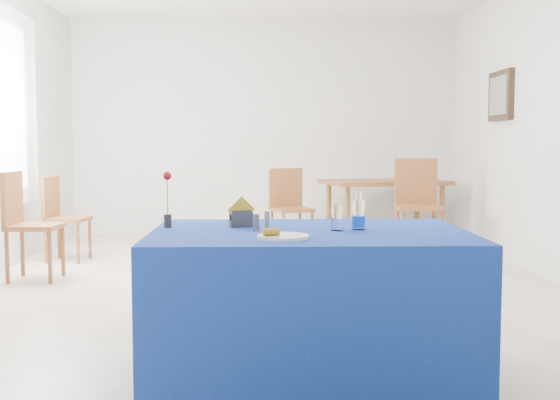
# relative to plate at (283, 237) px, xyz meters

# --- Properties ---
(floor) EXTENTS (7.00, 7.00, 0.00)m
(floor) POSITION_rel_plate_xyz_m (-0.07, 2.49, -0.77)
(floor) COLOR beige
(floor) RESTS_ON ground
(room_shell) EXTENTS (7.00, 7.00, 7.00)m
(room_shell) POSITION_rel_plate_xyz_m (-0.07, 2.49, 0.98)
(room_shell) COLOR silver
(room_shell) RESTS_ON ground
(curtain) EXTENTS (0.04, 1.75, 1.85)m
(curtain) POSITION_rel_plate_xyz_m (-2.47, 3.29, 0.78)
(curtain) COLOR white
(curtain) RESTS_ON room_shell
(picture_frame) EXTENTS (0.06, 0.64, 0.52)m
(picture_frame) POSITION_rel_plate_xyz_m (2.40, 4.09, 0.93)
(picture_frame) COLOR black
(picture_frame) RESTS_ON room_shell
(picture_art) EXTENTS (0.02, 0.52, 0.40)m
(picture_art) POSITION_rel_plate_xyz_m (2.37, 4.09, 0.93)
(picture_art) COLOR #998C66
(picture_art) RESTS_ON room_shell
(plate) EXTENTS (0.25, 0.25, 0.01)m
(plate) POSITION_rel_plate_xyz_m (0.00, 0.00, 0.00)
(plate) COLOR white
(plate) RESTS_ON blue_table
(drinking_glass) EXTENTS (0.06, 0.06, 0.13)m
(drinking_glass) POSITION_rel_plate_xyz_m (0.28, 0.29, 0.06)
(drinking_glass) COLOR white
(drinking_glass) RESTS_ON blue_table
(salt_shaker) EXTENTS (0.03, 0.03, 0.08)m
(salt_shaker) POSITION_rel_plate_xyz_m (-0.07, 0.42, 0.04)
(salt_shaker) COLOR slate
(salt_shaker) RESTS_ON blue_table
(pepper_shaker) EXTENTS (0.03, 0.03, 0.08)m
(pepper_shaker) POSITION_rel_plate_xyz_m (-0.13, 0.29, 0.04)
(pepper_shaker) COLOR slate
(pepper_shaker) RESTS_ON blue_table
(blue_table) EXTENTS (1.60, 1.10, 0.76)m
(blue_table) POSITION_rel_plate_xyz_m (0.14, 0.28, -0.39)
(blue_table) COLOR navy
(blue_table) RESTS_ON floor
(water_bottle) EXTENTS (0.07, 0.07, 0.21)m
(water_bottle) POSITION_rel_plate_xyz_m (0.40, 0.34, 0.06)
(water_bottle) COLOR white
(water_bottle) RESTS_ON blue_table
(napkin_holder) EXTENTS (0.15, 0.09, 0.16)m
(napkin_holder) POSITION_rel_plate_xyz_m (-0.21, 0.45, 0.04)
(napkin_holder) COLOR #343539
(napkin_holder) RESTS_ON blue_table
(rose_vase) EXTENTS (0.04, 0.04, 0.29)m
(rose_vase) POSITION_rel_plate_xyz_m (-0.59, 0.43, 0.13)
(rose_vase) COLOR #242328
(rose_vase) RESTS_ON blue_table
(oak_table) EXTENTS (1.59, 1.21, 0.76)m
(oak_table) POSITION_rel_plate_xyz_m (1.39, 5.30, -0.09)
(oak_table) COLOR #98552C
(oak_table) RESTS_ON floor
(chair_bg_left) EXTENTS (0.53, 0.53, 0.92)m
(chair_bg_left) POSITION_rel_plate_xyz_m (0.20, 4.75, -0.24)
(chair_bg_left) COLOR brown
(chair_bg_left) RESTS_ON floor
(chair_bg_right) EXTENTS (0.49, 0.49, 1.04)m
(chair_bg_right) POSITION_rel_plate_xyz_m (1.59, 4.35, -0.17)
(chair_bg_right) COLOR brown
(chair_bg_right) RESTS_ON floor
(chair_win_a) EXTENTS (0.44, 0.44, 0.96)m
(chair_win_a) POSITION_rel_plate_xyz_m (-2.19, 2.93, -0.21)
(chair_win_a) COLOR brown
(chair_win_a) RESTS_ON floor
(chair_win_b) EXTENTS (0.43, 0.43, 0.87)m
(chair_win_b) POSITION_rel_plate_xyz_m (-2.17, 3.94, -0.27)
(chair_win_b) COLOR brown
(chair_win_b) RESTS_ON floor
(banana_pieces) EXTENTS (0.09, 0.06, 0.03)m
(banana_pieces) POSITION_rel_plate_xyz_m (-0.05, -0.01, 0.02)
(banana_pieces) COLOR yellow
(banana_pieces) RESTS_ON plate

